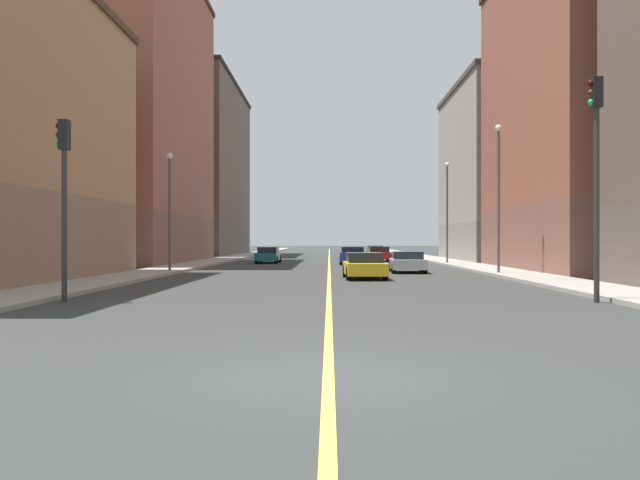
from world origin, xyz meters
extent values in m
plane|color=#333535|center=(0.00, 0.00, 0.00)|extent=(400.00, 400.00, 0.00)
cube|color=#9E9B93|center=(9.78, 49.00, 0.07)|extent=(2.86, 168.00, 0.15)
cube|color=#9E9B93|center=(-9.78, 49.00, 0.07)|extent=(2.86, 168.00, 0.15)
cube|color=#E5D14C|center=(0.00, 49.00, 0.01)|extent=(0.16, 154.00, 0.01)
cube|color=brown|center=(16.78, 30.88, 1.97)|extent=(11.13, 17.97, 3.94)
cube|color=#93513D|center=(16.78, 30.88, 11.57)|extent=(11.13, 17.97, 15.26)
cube|color=gray|center=(16.78, 50.14, 1.66)|extent=(11.13, 17.51, 3.33)
cube|color=#9E9993|center=(16.78, 50.14, 9.29)|extent=(11.13, 17.51, 11.92)
cube|color=#474442|center=(16.78, 50.14, 15.45)|extent=(11.43, 17.81, 0.40)
cube|color=brown|center=(-16.78, 43.85, 1.91)|extent=(11.13, 22.02, 3.83)
cube|color=#93513D|center=(-16.78, 43.85, 13.63)|extent=(11.13, 22.02, 19.61)
cube|color=brown|center=(-16.78, 71.14, 1.55)|extent=(11.13, 25.83, 3.09)
cube|color=brown|center=(-16.78, 71.14, 11.72)|extent=(11.13, 25.83, 17.25)
cube|color=#2B221D|center=(-16.78, 71.14, 20.55)|extent=(11.43, 26.13, 0.40)
cylinder|color=#2D2D2D|center=(7.96, 10.68, 2.90)|extent=(0.16, 0.16, 5.79)
cube|color=black|center=(7.96, 10.68, 6.24)|extent=(0.28, 0.32, 0.90)
sphere|color=#320404|center=(7.80, 10.68, 6.51)|extent=(0.20, 0.20, 0.20)
sphere|color=#352204|center=(7.80, 10.68, 6.23)|extent=(0.20, 0.20, 0.20)
sphere|color=green|center=(7.80, 10.68, 5.95)|extent=(0.20, 0.20, 0.20)
cylinder|color=#2D2D2D|center=(-7.96, 10.68, 2.29)|extent=(0.16, 0.16, 4.58)
cube|color=black|center=(-7.96, 10.68, 5.03)|extent=(0.28, 0.32, 0.90)
sphere|color=#320404|center=(-8.12, 10.68, 5.30)|extent=(0.20, 0.20, 0.20)
sphere|color=#352204|center=(-8.12, 10.68, 5.02)|extent=(0.20, 0.20, 0.20)
sphere|color=green|center=(-8.12, 10.68, 4.74)|extent=(0.20, 0.20, 0.20)
cylinder|color=#4C4C51|center=(8.96, 25.99, 3.89)|extent=(0.14, 0.14, 7.48)
sphere|color=#EAEACC|center=(8.96, 25.99, 7.78)|extent=(0.36, 0.36, 0.36)
cylinder|color=#4C4C51|center=(-8.96, 27.91, 3.29)|extent=(0.14, 0.14, 6.28)
sphere|color=#EAEACC|center=(-8.96, 27.91, 6.58)|extent=(0.36, 0.36, 0.36)
cylinder|color=#4C4C51|center=(8.96, 41.23, 3.79)|extent=(0.14, 0.14, 7.28)
sphere|color=#EAEACC|center=(8.96, 41.23, 7.58)|extent=(0.36, 0.36, 0.36)
cube|color=#1E6B38|center=(4.88, 61.44, 0.50)|extent=(1.93, 4.45, 0.56)
cube|color=black|center=(4.88, 61.50, 1.02)|extent=(1.64, 2.18, 0.48)
cylinder|color=black|center=(4.13, 62.83, 0.32)|extent=(0.24, 0.65, 0.64)
cylinder|color=black|center=(5.74, 62.77, 0.32)|extent=(0.24, 0.65, 0.64)
cylinder|color=black|center=(4.03, 60.11, 0.32)|extent=(0.24, 0.65, 0.64)
cylinder|color=black|center=(5.64, 60.05, 0.32)|extent=(0.24, 0.65, 0.64)
cube|color=red|center=(4.32, 48.63, 0.52)|extent=(1.88, 4.38, 0.61)
cube|color=black|center=(4.32, 48.60, 1.06)|extent=(1.66, 2.17, 0.46)
cylinder|color=black|center=(3.45, 49.98, 0.32)|extent=(0.22, 0.64, 0.64)
cylinder|color=black|center=(5.18, 49.98, 0.32)|extent=(0.22, 0.64, 0.64)
cylinder|color=black|center=(3.46, 47.27, 0.32)|extent=(0.22, 0.64, 0.64)
cylinder|color=black|center=(5.18, 47.27, 0.32)|extent=(0.22, 0.64, 0.64)
cube|color=#23389E|center=(1.78, 41.47, 0.57)|extent=(2.01, 4.20, 0.70)
cube|color=black|center=(1.78, 41.38, 1.13)|extent=(1.72, 1.99, 0.43)
cylinder|color=black|center=(0.96, 42.78, 0.32)|extent=(0.24, 0.65, 0.64)
cylinder|color=black|center=(2.69, 42.73, 0.32)|extent=(0.24, 0.65, 0.64)
cylinder|color=black|center=(0.88, 40.21, 0.32)|extent=(0.24, 0.65, 0.64)
cylinder|color=black|center=(2.61, 40.16, 0.32)|extent=(0.24, 0.65, 0.64)
cube|color=gold|center=(1.69, 22.66, 0.50)|extent=(2.01, 4.23, 0.56)
cube|color=black|center=(1.69, 22.65, 1.02)|extent=(1.70, 1.92, 0.47)
cylinder|color=black|center=(0.80, 23.91, 0.32)|extent=(0.24, 0.65, 0.64)
cylinder|color=black|center=(2.49, 23.98, 0.32)|extent=(0.24, 0.65, 0.64)
cylinder|color=black|center=(0.90, 21.33, 0.32)|extent=(0.24, 0.65, 0.64)
cylinder|color=black|center=(2.59, 21.40, 0.32)|extent=(0.24, 0.65, 0.64)
cube|color=#196670|center=(-4.92, 44.31, 0.53)|extent=(1.81, 4.47, 0.61)
cube|color=black|center=(-4.92, 44.31, 1.07)|extent=(1.56, 2.27, 0.46)
cylinder|color=black|center=(-5.68, 45.70, 0.32)|extent=(0.23, 0.64, 0.64)
cylinder|color=black|center=(-4.12, 45.67, 0.32)|extent=(0.23, 0.64, 0.64)
cylinder|color=black|center=(-5.73, 42.95, 0.32)|extent=(0.23, 0.64, 0.64)
cylinder|color=black|center=(-4.17, 42.92, 0.32)|extent=(0.23, 0.64, 0.64)
cube|color=silver|center=(4.49, 28.82, 0.50)|extent=(2.06, 4.16, 0.55)
cube|color=black|center=(4.48, 28.75, 0.99)|extent=(1.73, 1.82, 0.43)
cylinder|color=black|center=(3.67, 30.12, 0.32)|extent=(0.25, 0.65, 0.64)
cylinder|color=black|center=(5.40, 30.05, 0.32)|extent=(0.25, 0.65, 0.64)
cylinder|color=black|center=(3.57, 27.59, 0.32)|extent=(0.25, 0.65, 0.64)
cylinder|color=black|center=(5.30, 27.52, 0.32)|extent=(0.25, 0.65, 0.64)
camera|label=1|loc=(0.01, -9.07, 1.86)|focal=37.16mm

